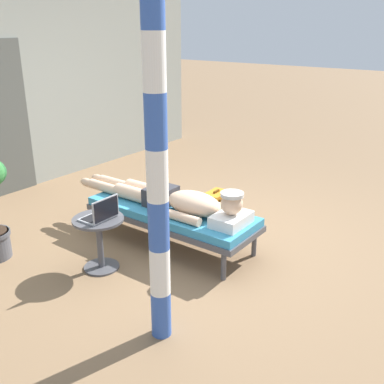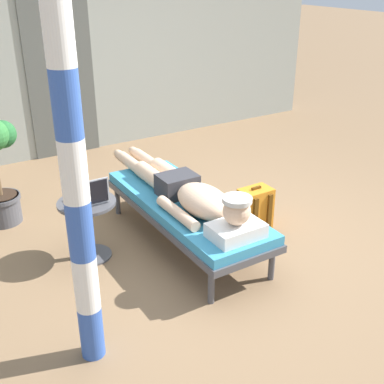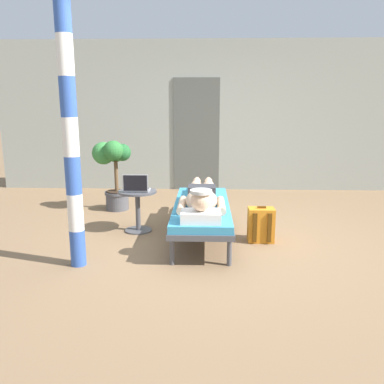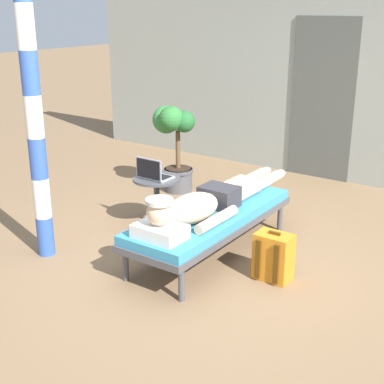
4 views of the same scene
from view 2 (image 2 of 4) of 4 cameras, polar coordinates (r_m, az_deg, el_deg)
The scene contains 9 objects.
ground_plane at distance 4.43m, azimuth 2.96°, elevation -6.02°, with size 40.00×40.00×0.00m, color #846647.
house_wall_back at distance 6.53m, azimuth -14.51°, elevation 16.09°, with size 7.60×0.20×2.70m, color #999E93.
house_door_panel at distance 6.45m, azimuth -15.00°, elevation 12.93°, with size 0.84×0.03×2.04m, color #545651.
lounge_chair at distance 4.28m, azimuth -0.76°, elevation -1.87°, with size 0.67×1.88×0.42m.
person_reclining at distance 4.16m, azimuth -0.33°, elevation -0.06°, with size 0.53×2.17×0.33m.
side_table at distance 4.17m, azimuth -11.95°, elevation -3.14°, with size 0.48×0.48×0.52m.
laptop at distance 4.02m, azimuth -11.97°, elevation -0.60°, with size 0.31×0.24×0.23m.
backpack at distance 4.64m, azimuth 7.28°, elevation -1.94°, with size 0.30×0.26×0.42m.
porch_post at distance 2.71m, azimuth -13.56°, elevation 2.42°, with size 0.15×0.15×2.55m.
Camera 2 is at (-2.19, -3.10, 2.29)m, focal length 45.98 mm.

